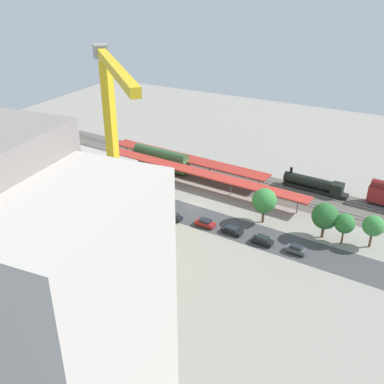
% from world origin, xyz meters
% --- Properties ---
extents(ground_plane, '(197.81, 197.81, 0.00)m').
position_xyz_m(ground_plane, '(0.00, 0.00, 0.00)').
color(ground_plane, gray).
rests_on(ground_plane, ground).
extents(rail_bed, '(124.34, 23.29, 0.01)m').
position_xyz_m(rail_bed, '(0.00, -18.97, 0.00)').
color(rail_bed, '#5B544C').
rests_on(rail_bed, ground).
extents(street_asphalt, '(123.96, 18.13, 0.01)m').
position_xyz_m(street_asphalt, '(0.00, 3.68, 0.00)').
color(street_asphalt, '#424244').
rests_on(street_asphalt, ground).
extents(track_rails, '(123.30, 16.88, 0.12)m').
position_xyz_m(track_rails, '(0.00, -18.97, 0.18)').
color(track_rails, '#9E9EA8').
rests_on(track_rails, ground).
extents(platform_canopy_near, '(58.41, 8.34, 4.09)m').
position_xyz_m(platform_canopy_near, '(3.15, -10.66, 3.89)').
color(platform_canopy_near, '#B73328').
rests_on(platform_canopy_near, ground).
extents(platform_canopy_far, '(48.62, 8.40, 4.09)m').
position_xyz_m(platform_canopy_far, '(10.98, -17.50, 3.89)').
color(platform_canopy_far, '#A82D23').
rests_on(platform_canopy_far, ground).
extents(locomotive, '(16.68, 3.85, 5.03)m').
position_xyz_m(locomotive, '(-23.87, -22.05, 1.79)').
color(locomotive, black).
rests_on(locomotive, ground).
extents(freight_coach_far, '(17.86, 4.47, 5.92)m').
position_xyz_m(freight_coach_far, '(18.57, -15.88, 3.09)').
color(freight_coach_far, black).
rests_on(freight_coach_far, ground).
extents(parked_car_0, '(4.20, 2.09, 1.73)m').
position_xyz_m(parked_car_0, '(-27.66, 7.40, 0.77)').
color(parked_car_0, black).
rests_on(parked_car_0, ground).
extents(parked_car_1, '(4.55, 2.08, 1.84)m').
position_xyz_m(parked_car_1, '(-20.51, 7.53, 0.81)').
color(parked_car_1, black).
rests_on(parked_car_1, ground).
extents(parked_car_2, '(4.70, 2.29, 1.54)m').
position_xyz_m(parked_car_2, '(-13.33, 6.66, 0.69)').
color(parked_car_2, black).
rests_on(parked_car_2, ground).
extents(parked_car_3, '(4.51, 1.94, 1.73)m').
position_xyz_m(parked_car_3, '(-6.90, 6.75, 0.77)').
color(parked_car_3, black).
rests_on(parked_car_3, ground).
extents(parked_car_4, '(4.07, 1.86, 1.58)m').
position_xyz_m(parked_car_4, '(0.72, 7.62, 0.71)').
color(parked_car_4, black).
rests_on(parked_car_4, ground).
extents(parked_car_5, '(4.36, 2.14, 1.67)m').
position_xyz_m(parked_car_5, '(7.35, 7.05, 0.74)').
color(parked_car_5, black).
rests_on(parked_car_5, ground).
extents(parked_car_6, '(4.51, 1.84, 1.59)m').
position_xyz_m(parked_car_6, '(14.94, 6.75, 0.71)').
color(parked_car_6, black).
rests_on(parked_car_6, ground).
extents(parked_car_7, '(4.53, 2.07, 1.57)m').
position_xyz_m(parked_car_7, '(21.80, 7.30, 0.70)').
color(parked_car_7, black).
rests_on(parked_car_7, ground).
extents(construction_building, '(29.69, 19.11, 18.67)m').
position_xyz_m(construction_building, '(16.08, 27.54, 9.34)').
color(construction_building, yellow).
rests_on(construction_building, ground).
extents(construction_roof_slab, '(30.34, 19.75, 0.40)m').
position_xyz_m(construction_roof_slab, '(16.08, 27.54, 18.87)').
color(construction_roof_slab, '#ADA89E').
rests_on(construction_roof_slab, construction_building).
extents(tower_crane, '(20.94, 20.16, 41.22)m').
position_xyz_m(tower_crane, '(-4.53, 33.31, 24.32)').
color(tower_crane, gray).
rests_on(tower_crane, ground).
extents(box_truck_0, '(8.40, 3.57, 3.61)m').
position_xyz_m(box_truck_0, '(28.13, 14.71, 1.77)').
color(box_truck_0, black).
rests_on(box_truck_0, ground).
extents(street_tree_0, '(5.62, 5.62, 8.23)m').
position_xyz_m(street_tree_0, '(26.72, -1.33, 5.40)').
color(street_tree_0, brown).
rests_on(street_tree_0, ground).
extents(street_tree_1, '(5.51, 5.51, 8.17)m').
position_xyz_m(street_tree_1, '(-17.45, -1.04, 5.39)').
color(street_tree_1, brown).
rests_on(street_tree_1, ground).
extents(street_tree_2, '(4.14, 4.14, 6.81)m').
position_xyz_m(street_tree_2, '(-34.92, -0.61, 4.71)').
color(street_tree_2, brown).
rests_on(street_tree_2, ground).
extents(street_tree_3, '(5.56, 5.56, 7.95)m').
position_xyz_m(street_tree_3, '(-30.79, -1.01, 5.15)').
color(street_tree_3, brown).
rests_on(street_tree_3, ground).
extents(street_tree_4, '(4.31, 4.31, 7.19)m').
position_xyz_m(street_tree_4, '(-40.23, -1.90, 5.00)').
color(street_tree_4, brown).
rests_on(street_tree_4, ground).
extents(street_tree_5, '(5.00, 5.00, 7.71)m').
position_xyz_m(street_tree_5, '(17.10, -0.44, 5.20)').
color(street_tree_5, brown).
rests_on(street_tree_5, ground).
extents(traffic_light, '(0.50, 0.36, 6.50)m').
position_xyz_m(traffic_light, '(8.11, 8.12, 4.31)').
color(traffic_light, '#333333').
rests_on(traffic_light, ground).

